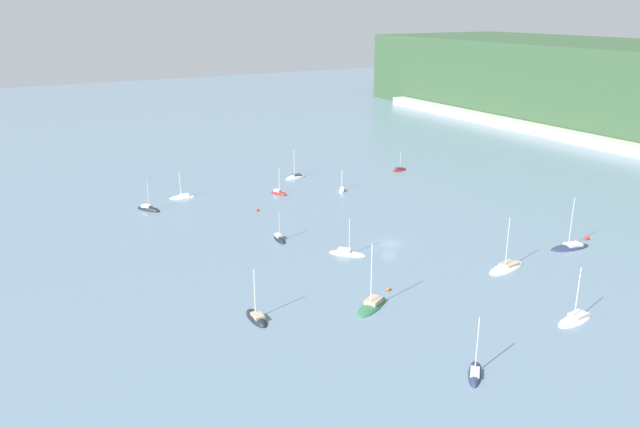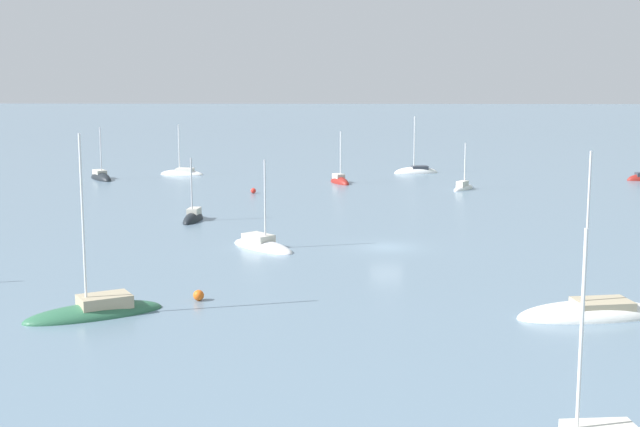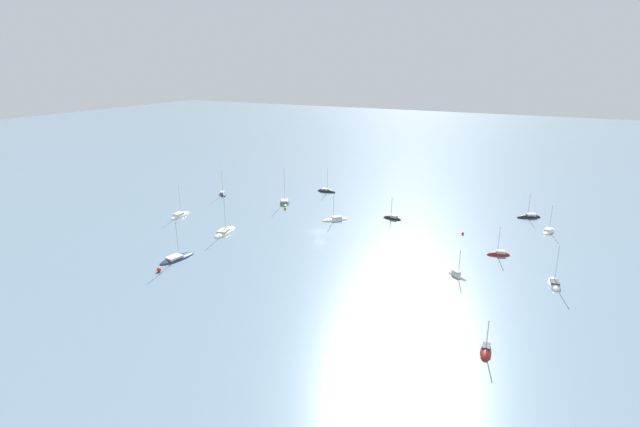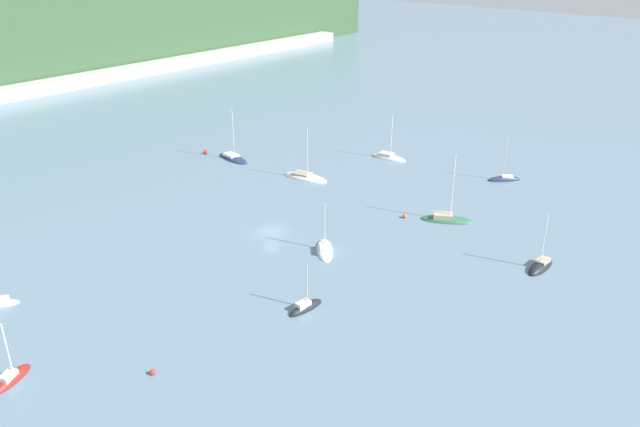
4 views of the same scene
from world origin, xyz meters
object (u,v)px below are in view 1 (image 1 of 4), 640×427
object	(u,v)px
sailboat_0	(399,171)
sailboat_2	(347,254)
sailboat_1	(295,178)
sailboat_4	(372,306)
sailboat_12	(279,194)
mooring_buoy_1	(587,238)
mooring_buoy_2	(258,210)
sailboat_13	(475,375)
mooring_buoy_0	(388,289)
sailboat_8	(575,320)
sailboat_3	(279,240)
sailboat_6	(570,248)
sailboat_10	(506,268)
sailboat_7	(148,210)
sailboat_5	(183,198)
sailboat_11	(342,191)
sailboat_9	(257,319)

from	to	relation	value
sailboat_0	sailboat_2	distance (m)	63.25
sailboat_1	sailboat_4	world-z (taller)	sailboat_4
sailboat_4	sailboat_12	bearing A→B (deg)	-133.32
sailboat_4	mooring_buoy_1	distance (m)	52.62
sailboat_0	mooring_buoy_2	size ratio (longest dim) A/B	10.16
sailboat_13	mooring_buoy_0	world-z (taller)	sailboat_13
sailboat_8	sailboat_4	bearing A→B (deg)	-43.83
sailboat_4	mooring_buoy_1	size ratio (longest dim) A/B	12.88
sailboat_3	sailboat_13	xyz separation A→B (m)	(53.93, 0.48, -0.02)
sailboat_6	mooring_buoy_2	distance (m)	64.92
sailboat_1	sailboat_10	xyz separation A→B (m)	(71.29, 4.23, -0.01)
sailboat_4	sailboat_10	xyz separation A→B (m)	(-0.45, 28.42, -0.06)
sailboat_10	sailboat_8	bearing A→B (deg)	64.47
sailboat_13	sailboat_2	bearing A→B (deg)	34.30
sailboat_6	sailboat_7	world-z (taller)	sailboat_6
sailboat_5	sailboat_6	distance (m)	86.00
sailboat_0	mooring_buoy_0	distance (m)	77.11
sailboat_12	mooring_buoy_2	bearing A→B (deg)	-69.27
sailboat_1	sailboat_13	size ratio (longest dim) A/B	0.99
sailboat_7	sailboat_6	bearing A→B (deg)	13.66
sailboat_10	sailboat_13	world-z (taller)	sailboat_10
sailboat_6	sailboat_10	bearing A→B (deg)	12.43
sailboat_7	mooring_buoy_2	size ratio (longest dim) A/B	12.63
sailboat_2	sailboat_5	distance (m)	51.61
mooring_buoy_2	sailboat_11	bearing A→B (deg)	99.34
sailboat_0	sailboat_6	world-z (taller)	sailboat_6
sailboat_4	sailboat_9	bearing A→B (deg)	-47.08
mooring_buoy_0	sailboat_5	bearing A→B (deg)	-168.94
sailboat_1	sailboat_5	bearing A→B (deg)	-4.31
sailboat_6	sailboat_9	world-z (taller)	sailboat_6
sailboat_1	mooring_buoy_1	xyz separation A→B (m)	(68.70, 28.33, 0.36)
sailboat_1	sailboat_10	size ratio (longest dim) A/B	0.82
sailboat_10	mooring_buoy_2	xyz separation A→B (m)	(-50.63, -24.43, 0.24)
sailboat_3	sailboat_13	distance (m)	53.93
sailboat_4	sailboat_2	bearing A→B (deg)	-142.19
sailboat_7	mooring_buoy_0	size ratio (longest dim) A/B	11.42
sailboat_12	mooring_buoy_1	bearing A→B (deg)	10.76
sailboat_5	mooring_buoy_2	xyz separation A→B (m)	(17.92, 11.39, 0.22)
sailboat_10	mooring_buoy_2	distance (m)	56.22
sailboat_11	sailboat_12	world-z (taller)	sailboat_12
sailboat_8	mooring_buoy_0	bearing A→B (deg)	-56.25
sailboat_1	sailboat_6	distance (m)	73.42
sailboat_8	sailboat_7	bearing A→B (deg)	-69.64
sailboat_12	sailboat_11	bearing A→B (deg)	46.37
sailboat_7	mooring_buoy_1	world-z (taller)	sailboat_7
sailboat_2	sailboat_4	size ratio (longest dim) A/B	0.69
sailboat_12	mooring_buoy_2	world-z (taller)	sailboat_12
sailboat_7	sailboat_9	bearing A→B (deg)	-31.66
sailboat_6	sailboat_13	size ratio (longest dim) A/B	1.21
sailboat_9	sailboat_12	xyz separation A→B (m)	(-55.52, 30.61, 0.03)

